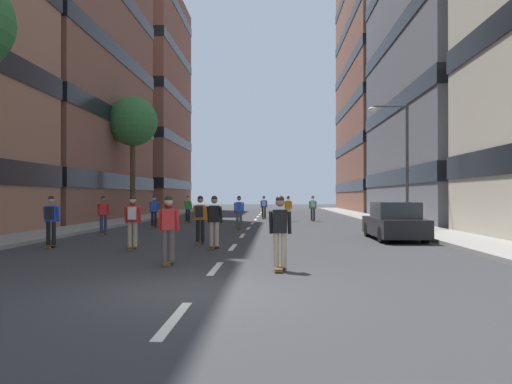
{
  "coord_description": "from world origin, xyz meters",
  "views": [
    {
      "loc": [
        1.45,
        -9.08,
        1.77
      ],
      "look_at": [
        0.0,
        29.03,
        2.07
      ],
      "focal_mm": 34.93,
      "sensor_mm": 36.0,
      "label": 1
    }
  ],
  "objects": [
    {
      "name": "skater_3",
      "position": [
        -4.31,
        23.61,
        0.98
      ],
      "size": [
        0.57,
        0.92,
        1.78
      ],
      "color": "brown",
      "rests_on": "ground_plane"
    },
    {
      "name": "skater_11",
      "position": [
        1.57,
        2.7,
        0.98
      ],
      "size": [
        0.55,
        0.92,
        1.78
      ],
      "color": "brown",
      "rests_on": "ground_plane"
    },
    {
      "name": "skater_7",
      "position": [
        -6.42,
        13.46,
        0.98
      ],
      "size": [
        0.56,
        0.92,
        1.78
      ],
      "color": "brown",
      "rests_on": "ground_plane"
    },
    {
      "name": "building_right_far",
      "position": [
        18.83,
        49.84,
        16.54
      ],
      "size": [
        17.83,
        21.68,
        32.89
      ],
      "color": "brown",
      "rests_on": "ground_plane"
    },
    {
      "name": "skater_4",
      "position": [
        0.59,
        29.38,
        1.02
      ],
      "size": [
        0.55,
        0.91,
        1.78
      ],
      "color": "brown",
      "rests_on": "ground_plane"
    },
    {
      "name": "ground_plane",
      "position": [
        0.0,
        24.02,
        0.0
      ],
      "size": [
        144.11,
        144.11,
        0.0
      ],
      "primitive_type": "plane",
      "color": "#333335"
    },
    {
      "name": "parked_car_near",
      "position": [
        6.27,
        11.15,
        0.7
      ],
      "size": [
        1.82,
        4.4,
        1.52
      ],
      "color": "black",
      "rests_on": "ground_plane"
    },
    {
      "name": "skater_1",
      "position": [
        4.13,
        26.11,
        1.02
      ],
      "size": [
        0.55,
        0.91,
        1.78
      ],
      "color": "brown",
      "rests_on": "ground_plane"
    },
    {
      "name": "skater_2",
      "position": [
        -0.48,
        17.64,
        0.98
      ],
      "size": [
        0.55,
        0.91,
        1.78
      ],
      "color": "brown",
      "rests_on": "ground_plane"
    },
    {
      "name": "skater_10",
      "position": [
        -1.3,
        9.07,
        1.02
      ],
      "size": [
        0.54,
        0.91,
        1.78
      ],
      "color": "brown",
      "rests_on": "ground_plane"
    },
    {
      "name": "skater_8",
      "position": [
        -6.32,
        26.61,
        1.02
      ],
      "size": [
        0.56,
        0.92,
        1.78
      ],
      "color": "brown",
      "rests_on": "ground_plane"
    },
    {
      "name": "skater_9",
      "position": [
        -0.59,
        7.53,
        0.98
      ],
      "size": [
        0.56,
        0.92,
        1.78
      ],
      "color": "brown",
      "rests_on": "ground_plane"
    },
    {
      "name": "skater_13",
      "position": [
        -6.21,
        7.63,
        1.02
      ],
      "size": [
        0.55,
        0.92,
        1.78
      ],
      "color": "brown",
      "rests_on": "ground_plane"
    },
    {
      "name": "streetlamp_right",
      "position": [
        8.1,
        17.57,
        4.14
      ],
      "size": [
        2.13,
        0.3,
        6.5
      ],
      "color": "#3F3F44",
      "rests_on": "sidewalk_right"
    },
    {
      "name": "building_left_far",
      "position": [
        -18.83,
        49.84,
        13.13
      ],
      "size": [
        17.83,
        16.87,
        26.08
      ],
      "color": "brown",
      "rests_on": "ground_plane"
    },
    {
      "name": "lane_markings",
      "position": [
        0.0,
        25.5,
        0.0
      ],
      "size": [
        0.16,
        57.2,
        0.01
      ],
      "color": "silver",
      "rests_on": "ground_plane"
    },
    {
      "name": "skater_6",
      "position": [
        -1.28,
        3.59,
        0.98
      ],
      "size": [
        0.55,
        0.91,
        1.78
      ],
      "color": "brown",
      "rests_on": "ground_plane"
    },
    {
      "name": "skater_0",
      "position": [
        -5.29,
        18.37,
        0.98
      ],
      "size": [
        0.53,
        0.9,
        1.78
      ],
      "color": "brown",
      "rests_on": "ground_plane"
    },
    {
      "name": "sidewalk_right",
      "position": [
        8.72,
        27.02,
        0.07
      ],
      "size": [
        2.51,
        66.05,
        0.14
      ],
      "primitive_type": "cube",
      "color": "gray",
      "rests_on": "ground_plane"
    },
    {
      "name": "sidewalk_left",
      "position": [
        -8.72,
        27.02,
        0.07
      ],
      "size": [
        2.51,
        66.05,
        0.14
      ],
      "primitive_type": "cube",
      "color": "gray",
      "rests_on": "ground_plane"
    },
    {
      "name": "street_tree_near",
      "position": [
        -8.72,
        26.1,
        7.05
      ],
      "size": [
        3.53,
        3.53,
        8.75
      ],
      "color": "#4C3823",
      "rests_on": "sidewalk_left"
    },
    {
      "name": "skater_12",
      "position": [
        -3.26,
        7.18,
        1.02
      ],
      "size": [
        0.56,
        0.92,
        1.78
      ],
      "color": "brown",
      "rests_on": "ground_plane"
    },
    {
      "name": "skater_5",
      "position": [
        2.37,
        25.46,
        0.98
      ],
      "size": [
        0.56,
        0.92,
        1.78
      ],
      "color": "brown",
      "rests_on": "ground_plane"
    }
  ]
}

